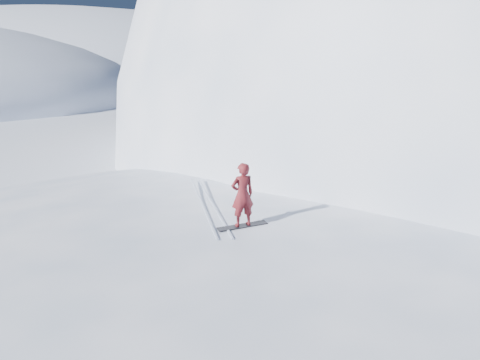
{
  "coord_description": "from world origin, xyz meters",
  "views": [
    {
      "loc": [
        -0.74,
        -8.42,
        7.27
      ],
      "look_at": [
        0.12,
        4.03,
        3.5
      ],
      "focal_mm": 32.0,
      "sensor_mm": 36.0,
      "label": 1
    }
  ],
  "objects": [
    {
      "name": "near_ridge",
      "position": [
        1.0,
        3.0,
        0.0
      ],
      "size": [
        36.0,
        28.0,
        4.8
      ],
      "primitive_type": "ellipsoid",
      "color": "white",
      "rests_on": "ground"
    },
    {
      "name": "summit_peak",
      "position": [
        22.0,
        26.0,
        0.0
      ],
      "size": [
        60.0,
        56.0,
        56.0
      ],
      "primitive_type": "ellipsoid",
      "color": "white",
      "rests_on": "ground"
    },
    {
      "name": "peak_shoulder",
      "position": [
        10.0,
        20.0,
        0.0
      ],
      "size": [
        28.0,
        24.0,
        18.0
      ],
      "primitive_type": "ellipsoid",
      "color": "white",
      "rests_on": "ground"
    },
    {
      "name": "far_ridge_c",
      "position": [
        -40.0,
        110.0,
        0.0
      ],
      "size": [
        140.0,
        90.0,
        36.0
      ],
      "primitive_type": "ellipsoid",
      "color": "white",
      "rests_on": "ground"
    },
    {
      "name": "wind_bumps",
      "position": [
        -0.56,
        2.12,
        0.0
      ],
      "size": [
        16.0,
        14.4,
        1.0
      ],
      "color": "white",
      "rests_on": "ground"
    },
    {
      "name": "snowboard",
      "position": [
        0.12,
        3.03,
        2.41
      ],
      "size": [
        1.53,
        0.76,
        0.03
      ],
      "primitive_type": "cube",
      "rotation": [
        0.0,
        0.0,
        0.33
      ],
      "color": "black",
      "rests_on": "near_ridge"
    },
    {
      "name": "snowboarder",
      "position": [
        0.12,
        3.03,
        3.36
      ],
      "size": [
        0.79,
        0.65,
        1.87
      ],
      "primitive_type": "imported",
      "rotation": [
        0.0,
        0.0,
        3.47
      ],
      "color": "maroon",
      "rests_on": "snowboard"
    },
    {
      "name": "board_tracks",
      "position": [
        -0.91,
        5.1,
        2.42
      ],
      "size": [
        1.42,
        5.93,
        0.04
      ],
      "color": "silver",
      "rests_on": "ground"
    }
  ]
}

